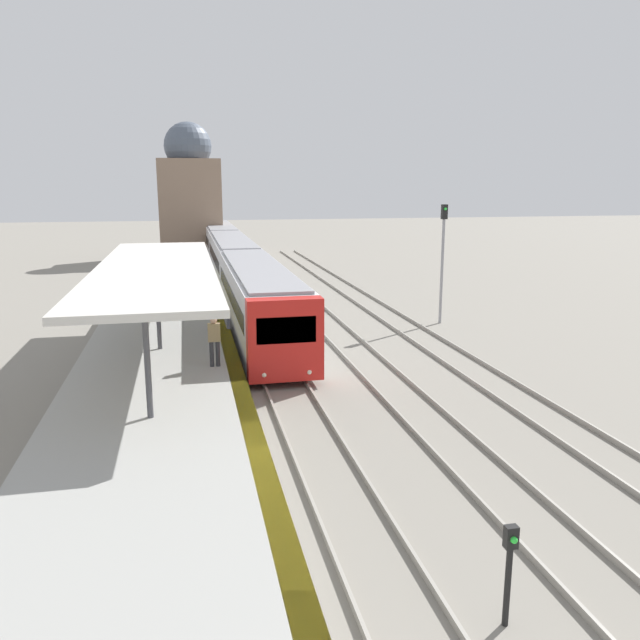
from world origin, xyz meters
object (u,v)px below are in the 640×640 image
person_on_platform (214,338)px  signal_post_near (509,564)px  train_near (233,259)px  signal_mast_far (443,251)px

person_on_platform → signal_post_near: 12.98m
train_near → person_on_platform: bearing=-95.9°
signal_post_near → signal_mast_far: (7.58, 20.60, 2.53)m
train_near → signal_mast_far: (9.08, -14.33, 1.83)m
train_near → signal_post_near: (1.50, -34.93, -0.70)m
person_on_platform → signal_mast_far: bearing=35.8°
signal_mast_far → train_near: bearing=122.4°
signal_post_near → signal_mast_far: size_ratio=0.29×
person_on_platform → train_near: 22.67m
person_on_platform → signal_post_near: size_ratio=0.98×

